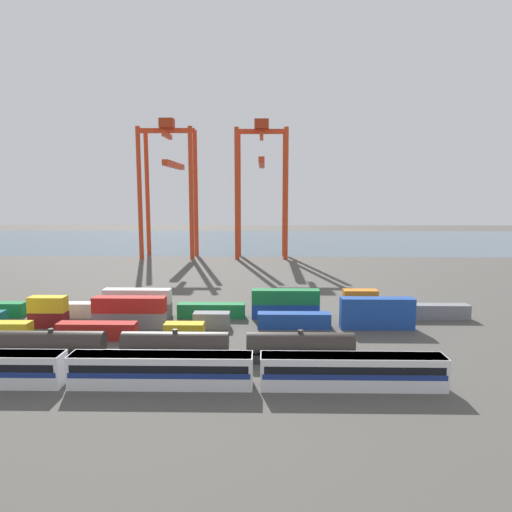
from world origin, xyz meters
TOP-DOWN VIEW (x-y plane):
  - ground_plane at (0.00, 40.00)m, footprint 420.00×420.00m
  - harbour_water at (0.00, 146.67)m, footprint 400.00×110.00m
  - passenger_train at (5.11, -18.41)m, footprint 65.58×3.14m
  - freight_tank_row at (5.14, -10.03)m, footprint 47.79×2.88m
  - shipping_container_1 at (-22.17, -0.93)m, footprint 6.04×2.44m
  - shipping_container_2 at (-8.70, -0.93)m, footprint 12.10×2.44m
  - shipping_container_3 at (4.77, -0.93)m, footprint 6.04×2.44m
  - shipping_container_5 at (-19.22, 5.45)m, footprint 6.04×2.44m
  - shipping_container_6 at (-19.22, 5.45)m, footprint 6.04×2.44m
  - shipping_container_7 at (-5.48, 5.45)m, footprint 12.10×2.44m
  - shipping_container_8 at (-5.48, 5.45)m, footprint 12.10×2.44m
  - shipping_container_9 at (8.27, 5.45)m, footprint 6.04×2.44m
  - shipping_container_10 at (22.02, 5.45)m, footprint 12.10×2.44m
  - shipping_container_11 at (35.76, 5.45)m, footprint 12.10×2.44m
  - shipping_container_12 at (35.76, 5.45)m, footprint 12.10×2.44m
  - shipping_container_14 at (-19.23, 11.82)m, footprint 12.10×2.44m
  - shipping_container_15 at (-5.87, 11.82)m, footprint 12.10×2.44m
  - shipping_container_16 at (-5.87, 11.82)m, footprint 12.10×2.44m
  - shipping_container_17 at (7.50, 11.82)m, footprint 12.10×2.44m
  - shipping_container_18 at (20.87, 11.82)m, footprint 12.10×2.44m
  - shipping_container_19 at (20.87, 11.82)m, footprint 12.10×2.44m
  - shipping_container_20 at (34.24, 11.82)m, footprint 6.04×2.44m
  - shipping_container_21 at (34.24, 11.82)m, footprint 6.04×2.44m
  - shipping_container_22 at (47.61, 11.82)m, footprint 12.10×2.44m
  - gantry_crane_west at (-16.07, 93.59)m, footprint 18.87×33.70m
  - gantry_crane_central at (16.00, 94.28)m, footprint 17.90×38.09m

SIDE VIEW (x-z plane):
  - ground_plane at x=0.00m, z-range 0.00..0.00m
  - harbour_water at x=0.00m, z-range 0.00..0.01m
  - shipping_container_1 at x=-22.17m, z-range 0.00..2.60m
  - shipping_container_2 at x=-8.70m, z-range 0.00..2.60m
  - shipping_container_3 at x=4.77m, z-range 0.00..2.60m
  - shipping_container_5 at x=-19.22m, z-range 0.00..2.60m
  - shipping_container_7 at x=-5.48m, z-range 0.00..2.60m
  - shipping_container_9 at x=8.27m, z-range 0.00..2.60m
  - shipping_container_10 at x=22.02m, z-range 0.00..2.60m
  - shipping_container_11 at x=35.76m, z-range 0.00..2.60m
  - shipping_container_14 at x=-19.23m, z-range 0.00..2.60m
  - shipping_container_15 at x=-5.87m, z-range 0.00..2.60m
  - shipping_container_17 at x=7.50m, z-range 0.00..2.60m
  - shipping_container_18 at x=20.87m, z-range 0.00..2.60m
  - shipping_container_20 at x=34.24m, z-range 0.00..2.60m
  - shipping_container_22 at x=47.61m, z-range 0.00..2.60m
  - freight_tank_row at x=5.14m, z-range -0.12..4.22m
  - passenger_train at x=5.11m, z-range 0.19..4.09m
  - shipping_container_6 at x=-19.22m, z-range 2.60..5.20m
  - shipping_container_8 at x=-5.48m, z-range 2.60..5.20m
  - shipping_container_12 at x=35.76m, z-range 2.60..5.20m
  - shipping_container_16 at x=-5.87m, z-range 2.60..5.20m
  - shipping_container_19 at x=20.87m, z-range 2.60..5.20m
  - shipping_container_21 at x=34.24m, z-range 2.60..5.20m
  - gantry_crane_west at x=-16.07m, z-range 4.61..51.76m
  - gantry_crane_central at x=16.00m, z-range 4.92..51.72m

